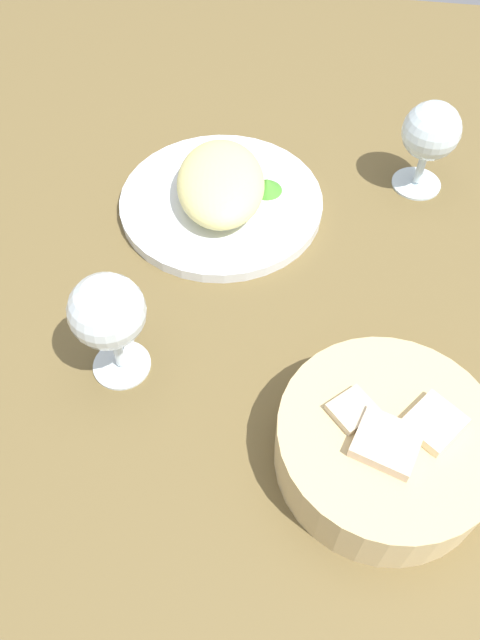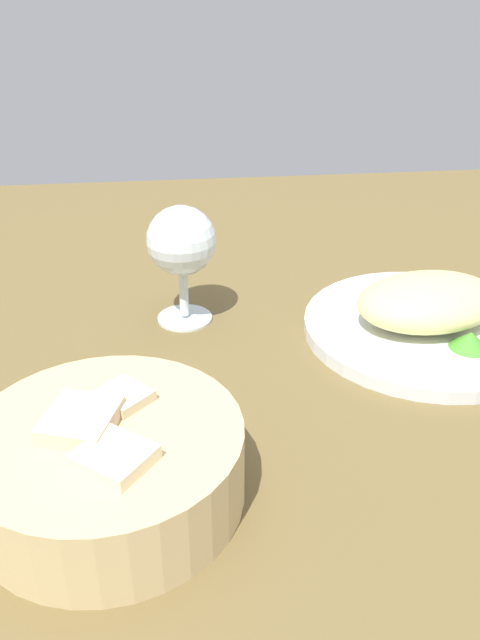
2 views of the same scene
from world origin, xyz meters
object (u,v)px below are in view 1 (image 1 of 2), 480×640
bread_basket (385,445)px  wine_glass_far (430,135)px  plate (221,203)px  wine_glass_near (108,315)px

bread_basket → wine_glass_far: wine_glass_far is taller
bread_basket → wine_glass_far: (-39.03, 3.93, 4.51)cm
plate → bread_basket: size_ratio=1.29×
bread_basket → wine_glass_near: 27.58cm
bread_basket → wine_glass_far: 39.49cm
plate → wine_glass_near: 26.67cm
plate → wine_glass_far: size_ratio=2.13×
bread_basket → wine_glass_near: wine_glass_near is taller
wine_glass_near → wine_glass_far: bearing=137.2°
wine_glass_near → wine_glass_far: (-32.61, 30.19, -0.97)cm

